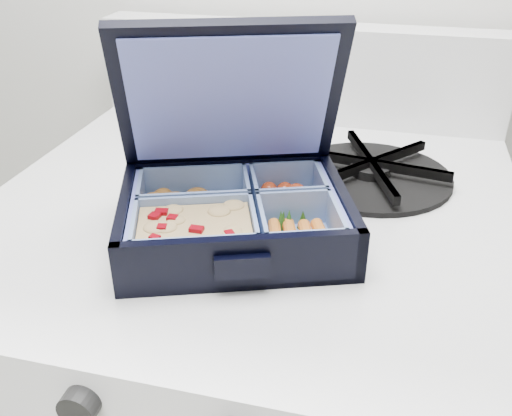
% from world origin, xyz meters
% --- Properties ---
extents(bento_box, '(0.25, 0.22, 0.05)m').
position_xyz_m(bento_box, '(-0.33, 1.61, 0.86)').
color(bento_box, black).
rests_on(bento_box, stove).
extents(burner_grate, '(0.21, 0.21, 0.03)m').
position_xyz_m(burner_grate, '(-0.22, 1.77, 0.84)').
color(burner_grate, black).
rests_on(burner_grate, stove).
extents(burner_grate_rear, '(0.19, 0.19, 0.02)m').
position_xyz_m(burner_grate_rear, '(-0.48, 1.89, 0.84)').
color(burner_grate_rear, black).
rests_on(burner_grate_rear, stove).
extents(fork, '(0.12, 0.14, 0.01)m').
position_xyz_m(fork, '(-0.28, 1.74, 0.83)').
color(fork, '#BEBEBE').
rests_on(fork, stove).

